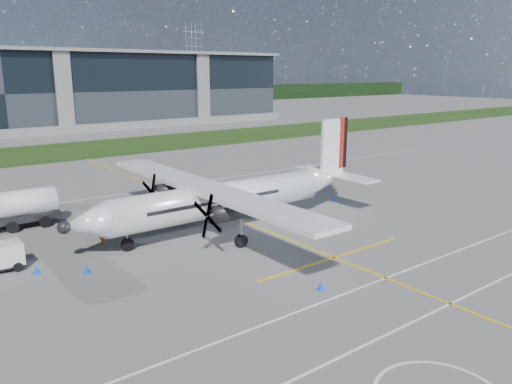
# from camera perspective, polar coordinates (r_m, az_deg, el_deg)

# --- Properties ---
(ground) EXTENTS (400.00, 400.00, 0.00)m
(ground) POSITION_cam_1_polar(r_m,az_deg,el_deg) (69.80, -21.36, 3.33)
(ground) COLOR #585654
(ground) RESTS_ON ground
(grass_strip) EXTENTS (400.00, 18.00, 0.04)m
(grass_strip) POSITION_cam_1_polar(r_m,az_deg,el_deg) (77.44, -23.03, 4.12)
(grass_strip) COLOR #1B350E
(grass_strip) RESTS_ON ground
(pylon_east) EXTENTS (9.00, 4.60, 30.00)m
(pylon_east) POSITION_cam_1_polar(r_m,az_deg,el_deg) (204.54, -7.07, 14.51)
(pylon_east) COLOR gray
(pylon_east) RESTS_ON ground
(yellow_taxiway_centerline) EXTENTS (0.20, 70.00, 0.01)m
(yellow_taxiway_centerline) POSITION_cam_1_polar(r_m,az_deg,el_deg) (43.74, -6.33, -1.46)
(yellow_taxiway_centerline) COLOR yellow
(yellow_taxiway_centerline) RESTS_ON ground
(white_lane_line) EXTENTS (90.00, 0.15, 0.01)m
(white_lane_line) POSITION_cam_1_polar(r_m,az_deg,el_deg) (24.99, 17.57, -13.94)
(white_lane_line) COLOR white
(white_lane_line) RESTS_ON ground
(turboprop_aircraft) EXTENTS (24.21, 25.11, 7.53)m
(turboprop_aircraft) POSITION_cam_1_polar(r_m,az_deg,el_deg) (36.21, -2.98, 1.57)
(turboprop_aircraft) COLOR white
(turboprop_aircraft) RESTS_ON ground
(ground_crew_person) EXTENTS (0.61, 0.85, 2.04)m
(ground_crew_person) POSITION_cam_1_polar(r_m,az_deg,el_deg) (34.97, -17.22, -4.13)
(ground_crew_person) COLOR #F25907
(ground_crew_person) RESTS_ON ground
(safety_cone_nose_port) EXTENTS (0.36, 0.36, 0.50)m
(safety_cone_nose_port) POSITION_cam_1_polar(r_m,az_deg,el_deg) (30.64, -18.79, -8.30)
(safety_cone_nose_port) COLOR #0E43F4
(safety_cone_nose_port) RESTS_ON ground
(safety_cone_tail) EXTENTS (0.36, 0.36, 0.50)m
(safety_cone_tail) POSITION_cam_1_polar(r_m,az_deg,el_deg) (44.99, 8.99, -0.80)
(safety_cone_tail) COLOR #0E43F4
(safety_cone_tail) RESTS_ON ground
(safety_cone_portwing) EXTENTS (0.36, 0.36, 0.50)m
(safety_cone_portwing) POSITION_cam_1_polar(r_m,az_deg,el_deg) (27.17, 7.44, -10.51)
(safety_cone_portwing) COLOR #0E43F4
(safety_cone_portwing) RESTS_ON ground
(safety_cone_fwd) EXTENTS (0.36, 0.36, 0.50)m
(safety_cone_fwd) POSITION_cam_1_polar(r_m,az_deg,el_deg) (31.56, -23.81, -8.11)
(safety_cone_fwd) COLOR #0E43F4
(safety_cone_fwd) RESTS_ON ground
(safety_cone_stbdwing) EXTENTS (0.36, 0.36, 0.50)m
(safety_cone_stbdwing) POSITION_cam_1_polar(r_m,az_deg,el_deg) (46.61, -14.82, -0.58)
(safety_cone_stbdwing) COLOR #0E43F4
(safety_cone_stbdwing) RESTS_ON ground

